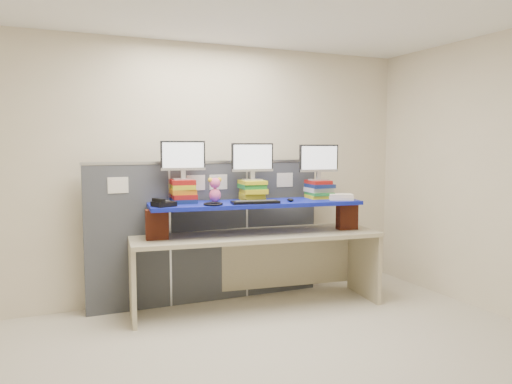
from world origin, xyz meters
name	(u,v)px	position (x,y,z in m)	size (l,w,h in m)	color
room	(283,185)	(0.00, 0.00, 1.40)	(5.00, 4.00, 2.80)	#EEE1C4
cubicle_partition	(209,231)	(0.00, 1.78, 0.77)	(2.60, 0.06, 1.53)	#3E4149
desk	(256,248)	(0.38, 1.39, 0.62)	(2.64, 1.05, 0.78)	#BFB492
brick_pier_left	(157,225)	(-0.63, 1.46, 0.93)	(0.21, 0.12, 0.29)	maroon
brick_pier_right	(347,216)	(1.39, 1.22, 0.93)	(0.21, 0.12, 0.29)	maroon
blue_board	(256,204)	(0.38, 1.39, 1.09)	(2.18, 0.55, 0.04)	#0B2094
book_stack_left	(183,191)	(-0.33, 1.60, 1.23)	(0.28, 0.33, 0.24)	navy
book_stack_center	(253,190)	(0.40, 1.51, 1.22)	(0.29, 0.33, 0.21)	gold
book_stack_right	(319,189)	(1.15, 1.42, 1.21)	(0.28, 0.32, 0.20)	gold
monitor_left	(183,158)	(-0.33, 1.60, 1.57)	(0.45, 0.15, 0.39)	#AFAFB4
monitor_center	(252,159)	(0.39, 1.51, 1.55)	(0.45, 0.15, 0.39)	#AFAFB4
monitor_right	(319,160)	(1.15, 1.42, 1.53)	(0.45, 0.15, 0.39)	#AFAFB4
keyboard	(255,202)	(0.31, 1.24, 1.13)	(0.50, 0.23, 0.03)	black
mouse	(290,200)	(0.72, 1.26, 1.13)	(0.06, 0.11, 0.03)	black
desk_phone	(163,203)	(-0.59, 1.37, 1.14)	(0.24, 0.22, 0.08)	black
headset	(213,204)	(-0.12, 1.28, 1.12)	(0.19, 0.19, 0.02)	black
plush_toy	(215,189)	(-0.01, 1.54, 1.24)	(0.15, 0.11, 0.25)	#E9588D
binder_stack	(341,197)	(1.30, 1.20, 1.14)	(0.31, 0.29, 0.06)	#F1E5CD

